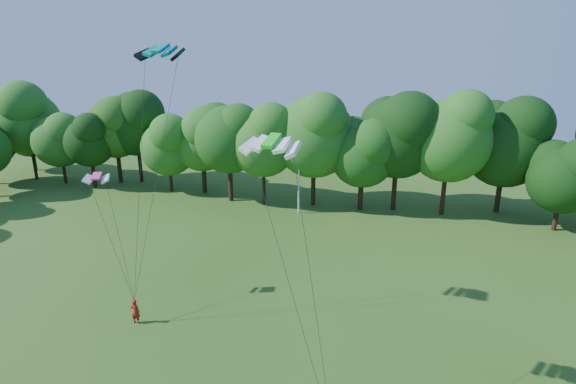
% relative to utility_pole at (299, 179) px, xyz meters
% --- Properties ---
extents(utility_pole, '(1.45, 0.34, 7.30)m').
position_rel_utility_pole_xyz_m(utility_pole, '(0.00, 0.00, 0.00)').
color(utility_pole, silver).
rests_on(utility_pole, ground).
extents(kite_flyer_left, '(0.64, 0.46, 1.65)m').
position_rel_utility_pole_xyz_m(kite_flyer_left, '(-3.96, -22.91, -2.95)').
color(kite_flyer_left, maroon).
rests_on(kite_flyer_left, ground).
extents(kite_teal, '(2.76, 1.26, 0.60)m').
position_rel_utility_pole_xyz_m(kite_teal, '(-2.15, -20.45, 13.00)').
color(kite_teal, '#047B89').
rests_on(kite_teal, ground).
extents(kite_green, '(2.63, 1.38, 0.52)m').
position_rel_utility_pole_xyz_m(kite_green, '(6.51, -26.02, 9.21)').
color(kite_green, '#21D920').
rests_on(kite_green, ground).
extents(kite_pink, '(1.82, 1.34, 0.39)m').
position_rel_utility_pole_xyz_m(kite_pink, '(-7.57, -20.72, 5.10)').
color(kite_pink, '#ED418A').
rests_on(kite_pink, ground).
extents(tree_back_west, '(8.28, 8.28, 12.04)m').
position_rel_utility_pole_xyz_m(tree_back_west, '(-26.02, 4.24, 3.74)').
color(tree_back_west, '#2F2313').
rests_on(tree_back_west, ground).
extents(tree_back_center, '(7.57, 7.57, 11.01)m').
position_rel_utility_pole_xyz_m(tree_back_center, '(5.98, 3.75, 3.10)').
color(tree_back_center, black).
rests_on(tree_back_center, ground).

